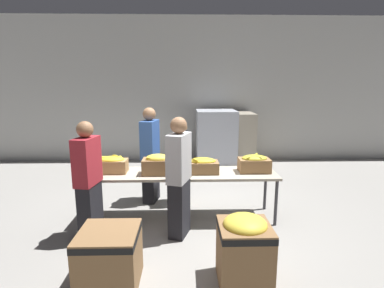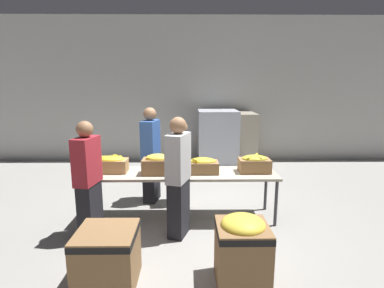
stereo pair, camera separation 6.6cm
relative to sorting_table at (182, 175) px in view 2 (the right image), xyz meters
name	(u,v)px [view 2 (the right image)]	position (x,y,z in m)	size (l,w,h in m)	color
ground_plane	(183,217)	(0.00, 0.00, -0.72)	(30.00, 30.00, 0.00)	gray
wall_back	(185,90)	(0.00, 3.95, 1.28)	(16.00, 0.08, 4.00)	#B7B7B2
sorting_table	(182,175)	(0.00, 0.00, 0.00)	(3.00, 0.74, 0.77)	#B2A893
banana_box_0	(112,164)	(-1.12, 0.03, 0.18)	(0.49, 0.31, 0.28)	#A37A4C
banana_box_1	(158,164)	(-0.38, -0.06, 0.21)	(0.48, 0.31, 0.32)	olive
banana_box_2	(203,165)	(0.32, -0.02, 0.17)	(0.50, 0.32, 0.26)	olive
banana_box_3	(254,163)	(1.15, 0.02, 0.19)	(0.49, 0.34, 0.28)	olive
volunteer_0	(151,155)	(-0.59, 0.76, 0.15)	(0.32, 0.51, 1.75)	black
volunteer_1	(88,181)	(-1.30, -0.60, 0.11)	(0.30, 0.48, 1.67)	black
volunteer_2	(182,163)	(-0.01, 0.67, 0.03)	(0.21, 0.41, 1.51)	#6B604C
volunteer_3	(178,178)	(-0.04, -0.57, 0.13)	(0.36, 0.51, 1.72)	black
donation_bin_0	(107,255)	(-0.78, -1.66, -0.38)	(0.63, 0.63, 0.63)	olive
donation_bin_1	(242,248)	(0.68, -1.66, -0.31)	(0.56, 0.56, 0.78)	olive
pallet_stack_0	(235,140)	(1.34, 3.27, -0.02)	(1.14, 1.14, 1.43)	olive
pallet_stack_1	(218,139)	(0.87, 3.17, 0.02)	(1.11, 1.11, 1.50)	olive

